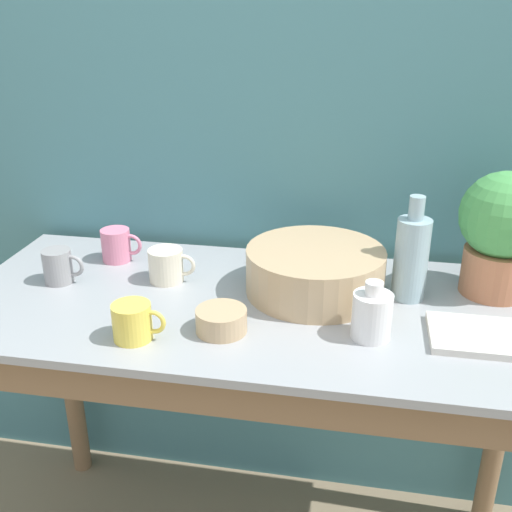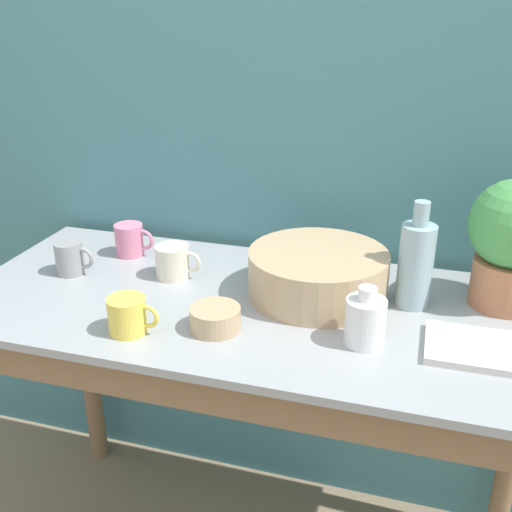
{
  "view_description": "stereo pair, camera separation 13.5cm",
  "coord_description": "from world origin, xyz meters",
  "px_view_note": "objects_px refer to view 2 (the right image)",
  "views": [
    {
      "loc": [
        0.23,
        -0.92,
        1.52
      ],
      "look_at": [
        0.0,
        0.32,
        0.98
      ],
      "focal_mm": 42.0,
      "sensor_mm": 36.0,
      "label": 1
    },
    {
      "loc": [
        0.36,
        -0.89,
        1.52
      ],
      "look_at": [
        0.0,
        0.32,
        0.98
      ],
      "focal_mm": 42.0,
      "sensor_mm": 36.0,
      "label": 2
    }
  ],
  "objects_px": {
    "bottle_tall": "(416,263)",
    "mug_cream": "(173,262)",
    "bowl_wash_large": "(318,274)",
    "tray_board": "(485,350)",
    "bowl_small_tan": "(215,318)",
    "mug_grey": "(71,258)",
    "bottle_short": "(365,320)",
    "mug_yellow": "(128,315)",
    "mug_pink": "(130,240)"
  },
  "relations": [
    {
      "from": "bowl_small_tan",
      "to": "bottle_short",
      "type": "bearing_deg",
      "value": 5.92
    },
    {
      "from": "bowl_wash_large",
      "to": "mug_grey",
      "type": "relative_size",
      "value": 3.15
    },
    {
      "from": "bottle_tall",
      "to": "mug_pink",
      "type": "relative_size",
      "value": 2.24
    },
    {
      "from": "bowl_wash_large",
      "to": "bottle_short",
      "type": "distance_m",
      "value": 0.24
    },
    {
      "from": "mug_cream",
      "to": "bottle_tall",
      "type": "bearing_deg",
      "value": 1.53
    },
    {
      "from": "mug_cream",
      "to": "bowl_small_tan",
      "type": "relative_size",
      "value": 1.09
    },
    {
      "from": "bottle_tall",
      "to": "bowl_small_tan",
      "type": "relative_size",
      "value": 2.28
    },
    {
      "from": "bottle_short",
      "to": "mug_yellow",
      "type": "distance_m",
      "value": 0.5
    },
    {
      "from": "bottle_short",
      "to": "mug_cream",
      "type": "height_order",
      "value": "bottle_short"
    },
    {
      "from": "bowl_wash_large",
      "to": "mug_pink",
      "type": "bearing_deg",
      "value": 170.16
    },
    {
      "from": "mug_yellow",
      "to": "tray_board",
      "type": "height_order",
      "value": "mug_yellow"
    },
    {
      "from": "mug_yellow",
      "to": "tray_board",
      "type": "distance_m",
      "value": 0.75
    },
    {
      "from": "bowl_wash_large",
      "to": "tray_board",
      "type": "height_order",
      "value": "bowl_wash_large"
    },
    {
      "from": "mug_grey",
      "to": "bowl_small_tan",
      "type": "height_order",
      "value": "mug_grey"
    },
    {
      "from": "bottle_short",
      "to": "mug_cream",
      "type": "xyz_separation_m",
      "value": [
        -0.51,
        0.19,
        -0.01
      ]
    },
    {
      "from": "bottle_tall",
      "to": "mug_cream",
      "type": "xyz_separation_m",
      "value": [
        -0.6,
        -0.02,
        -0.06
      ]
    },
    {
      "from": "bowl_wash_large",
      "to": "tray_board",
      "type": "xyz_separation_m",
      "value": [
        0.38,
        -0.16,
        -0.05
      ]
    },
    {
      "from": "mug_yellow",
      "to": "bottle_short",
      "type": "bearing_deg",
      "value": 11.14
    },
    {
      "from": "bottle_tall",
      "to": "mug_cream",
      "type": "distance_m",
      "value": 0.6
    },
    {
      "from": "bowl_small_tan",
      "to": "tray_board",
      "type": "distance_m",
      "value": 0.56
    },
    {
      "from": "tray_board",
      "to": "bottle_short",
      "type": "bearing_deg",
      "value": -172.71
    },
    {
      "from": "bottle_short",
      "to": "tray_board",
      "type": "distance_m",
      "value": 0.25
    },
    {
      "from": "bowl_wash_large",
      "to": "mug_yellow",
      "type": "height_order",
      "value": "bowl_wash_large"
    },
    {
      "from": "mug_grey",
      "to": "bowl_wash_large",
      "type": "bearing_deg",
      "value": 5.47
    },
    {
      "from": "mug_cream",
      "to": "mug_pink",
      "type": "height_order",
      "value": "mug_pink"
    },
    {
      "from": "bottle_tall",
      "to": "mug_cream",
      "type": "bearing_deg",
      "value": -178.47
    },
    {
      "from": "tray_board",
      "to": "bowl_small_tan",
      "type": "bearing_deg",
      "value": -173.49
    },
    {
      "from": "mug_cream",
      "to": "bowl_small_tan",
      "type": "bearing_deg",
      "value": -48.72
    },
    {
      "from": "bowl_wash_large",
      "to": "bottle_tall",
      "type": "relative_size",
      "value": 1.32
    },
    {
      "from": "bottle_tall",
      "to": "mug_pink",
      "type": "xyz_separation_m",
      "value": [
        -0.78,
        0.08,
        -0.06
      ]
    },
    {
      "from": "bottle_tall",
      "to": "bowl_small_tan",
      "type": "height_order",
      "value": "bottle_tall"
    },
    {
      "from": "bowl_wash_large",
      "to": "mug_pink",
      "type": "height_order",
      "value": "bowl_wash_large"
    },
    {
      "from": "tray_board",
      "to": "mug_cream",
      "type": "bearing_deg",
      "value": 168.17
    },
    {
      "from": "bowl_wash_large",
      "to": "tray_board",
      "type": "bearing_deg",
      "value": -23.26
    },
    {
      "from": "mug_grey",
      "to": "mug_pink",
      "type": "bearing_deg",
      "value": 59.97
    },
    {
      "from": "bottle_tall",
      "to": "tray_board",
      "type": "xyz_separation_m",
      "value": [
        0.16,
        -0.17,
        -0.1
      ]
    },
    {
      "from": "mug_yellow",
      "to": "mug_cream",
      "type": "bearing_deg",
      "value": 94.02
    },
    {
      "from": "bottle_tall",
      "to": "bottle_short",
      "type": "xyz_separation_m",
      "value": [
        -0.09,
        -0.21,
        -0.05
      ]
    },
    {
      "from": "bottle_short",
      "to": "mug_yellow",
      "type": "height_order",
      "value": "bottle_short"
    },
    {
      "from": "bottle_tall",
      "to": "mug_cream",
      "type": "height_order",
      "value": "bottle_tall"
    },
    {
      "from": "mug_cream",
      "to": "bowl_small_tan",
      "type": "height_order",
      "value": "mug_cream"
    },
    {
      "from": "mug_yellow",
      "to": "mug_pink",
      "type": "height_order",
      "value": "mug_pink"
    },
    {
      "from": "bowl_wash_large",
      "to": "tray_board",
      "type": "relative_size",
      "value": 1.42
    },
    {
      "from": "bottle_tall",
      "to": "mug_cream",
      "type": "relative_size",
      "value": 2.1
    },
    {
      "from": "bowl_wash_large",
      "to": "bottle_tall",
      "type": "height_order",
      "value": "bottle_tall"
    },
    {
      "from": "bowl_wash_large",
      "to": "bowl_small_tan",
      "type": "xyz_separation_m",
      "value": [
        -0.18,
        -0.23,
        -0.03
      ]
    },
    {
      "from": "mug_grey",
      "to": "mug_cream",
      "type": "bearing_deg",
      "value": 12.01
    },
    {
      "from": "bowl_wash_large",
      "to": "mug_cream",
      "type": "height_order",
      "value": "bowl_wash_large"
    },
    {
      "from": "bottle_tall",
      "to": "mug_yellow",
      "type": "bearing_deg",
      "value": -152.47
    },
    {
      "from": "bottle_tall",
      "to": "mug_grey",
      "type": "height_order",
      "value": "bottle_tall"
    }
  ]
}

